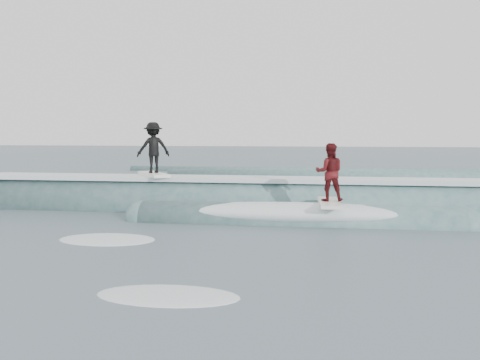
# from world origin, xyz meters

# --- Properties ---
(ground) EXTENTS (160.00, 160.00, 0.00)m
(ground) POSITION_xyz_m (0.00, 0.00, 0.00)
(ground) COLOR #384C52
(ground) RESTS_ON ground
(breaking_wave) EXTENTS (21.26, 3.82, 2.08)m
(breaking_wave) POSITION_xyz_m (0.33, 4.72, 0.05)
(breaking_wave) COLOR #395F61
(breaking_wave) RESTS_ON ground
(surfer_black) EXTENTS (1.59, 1.96, 1.79)m
(surfer_black) POSITION_xyz_m (-3.08, 5.12, 1.98)
(surfer_black) COLOR white
(surfer_black) RESTS_ON ground
(surfer_red) EXTENTS (0.82, 2.03, 1.70)m
(surfer_red) POSITION_xyz_m (2.70, 2.92, 1.36)
(surfer_red) COLOR white
(surfer_red) RESTS_ON ground
(whitewater) EXTENTS (15.29, 7.25, 0.10)m
(whitewater) POSITION_xyz_m (-0.71, -1.67, 0.00)
(whitewater) COLOR white
(whitewater) RESTS_ON ground
(far_swells) EXTENTS (35.60, 8.65, 0.80)m
(far_swells) POSITION_xyz_m (-0.74, 17.65, 0.00)
(far_swells) COLOR #395F61
(far_swells) RESTS_ON ground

